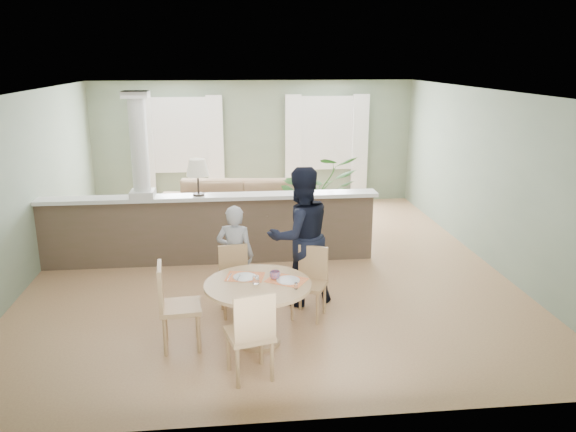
{
  "coord_description": "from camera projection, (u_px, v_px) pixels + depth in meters",
  "views": [
    {
      "loc": [
        -0.57,
        -8.35,
        3.17
      ],
      "look_at": [
        0.22,
        -1.0,
        1.08
      ],
      "focal_mm": 35.0,
      "sensor_mm": 36.0,
      "label": 1
    }
  ],
  "objects": [
    {
      "name": "man_person",
      "position": [
        300.0,
        236.0,
        7.33
      ],
      "size": [
        1.07,
        0.94,
        1.84
      ],
      "primitive_type": "imported",
      "rotation": [
        0.0,
        0.0,
        3.46
      ],
      "color": "black",
      "rests_on": "ground"
    },
    {
      "name": "ground",
      "position": [
        268.0,
        264.0,
        8.91
      ],
      "size": [
        8.0,
        8.0,
        0.0
      ],
      "primitive_type": "plane",
      "color": "tan",
      "rests_on": "ground"
    },
    {
      "name": "houseplant",
      "position": [
        315.0,
        197.0,
        9.94
      ],
      "size": [
        1.68,
        1.55,
        1.57
      ],
      "primitive_type": "imported",
      "rotation": [
        0.0,
        0.0,
        0.27
      ],
      "color": "#356C2B",
      "rests_on": "ground"
    },
    {
      "name": "chair_side",
      "position": [
        173.0,
        302.0,
        6.23
      ],
      "size": [
        0.49,
        0.49,
        1.0
      ],
      "rotation": [
        0.0,
        0.0,
        1.66
      ],
      "color": "tan",
      "rests_on": "ground"
    },
    {
      "name": "chair_far_boy",
      "position": [
        235.0,
        277.0,
        7.15
      ],
      "size": [
        0.44,
        0.44,
        0.87
      ],
      "rotation": [
        0.0,
        0.0,
        0.12
      ],
      "color": "tan",
      "rests_on": "ground"
    },
    {
      "name": "child_person",
      "position": [
        235.0,
        256.0,
        7.32
      ],
      "size": [
        0.56,
        0.44,
        1.36
      ],
      "primitive_type": "imported",
      "rotation": [
        0.0,
        0.0,
        2.89
      ],
      "color": "#939398",
      "rests_on": "ground"
    },
    {
      "name": "sofa",
      "position": [
        243.0,
        208.0,
        10.44
      ],
      "size": [
        3.28,
        1.55,
        0.93
      ],
      "primitive_type": "imported",
      "rotation": [
        0.0,
        0.0,
        -0.1
      ],
      "color": "olive",
      "rests_on": "ground"
    },
    {
      "name": "pony_wall",
      "position": [
        204.0,
        220.0,
        8.81
      ],
      "size": [
        5.32,
        0.38,
        2.7
      ],
      "color": "brown",
      "rests_on": "ground"
    },
    {
      "name": "chair_near",
      "position": [
        252.0,
        332.0,
        5.59
      ],
      "size": [
        0.54,
        0.54,
        0.98
      ],
      "rotation": [
        0.0,
        0.0,
        3.39
      ],
      "color": "tan",
      "rests_on": "ground"
    },
    {
      "name": "chair_far_man",
      "position": [
        310.0,
        279.0,
        7.06
      ],
      "size": [
        0.53,
        0.53,
        0.89
      ],
      "rotation": [
        0.0,
        0.0,
        -0.44
      ],
      "color": "tan",
      "rests_on": "ground"
    },
    {
      "name": "dining_table",
      "position": [
        259.0,
        295.0,
        6.34
      ],
      "size": [
        1.21,
        1.21,
        0.83
      ],
      "rotation": [
        0.0,
        0.0,
        -0.2
      ],
      "color": "tan",
      "rests_on": "ground"
    },
    {
      "name": "room_shell",
      "position": [
        262.0,
        145.0,
        9.02
      ],
      "size": [
        7.02,
        8.02,
        2.71
      ],
      "color": "gray",
      "rests_on": "ground"
    }
  ]
}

